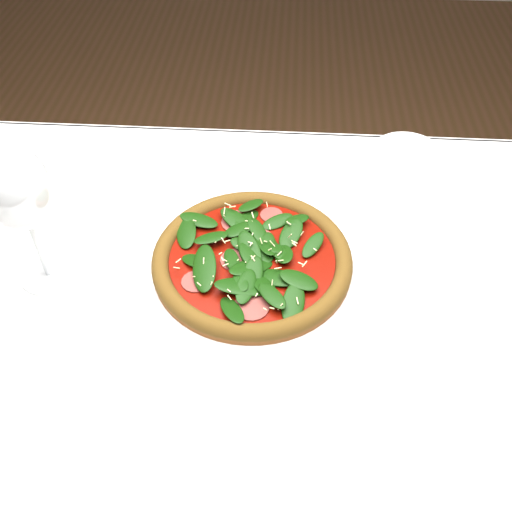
{
  "coord_description": "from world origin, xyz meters",
  "views": [
    {
      "loc": [
        0.04,
        -0.56,
        1.39
      ],
      "look_at": [
        0.0,
        0.04,
        0.77
      ],
      "focal_mm": 40.0,
      "sensor_mm": 36.0,
      "label": 1
    }
  ],
  "objects": [
    {
      "name": "ground",
      "position": [
        0.0,
        0.0,
        0.0
      ],
      "size": [
        6.0,
        6.0,
        0.0
      ],
      "primitive_type": "plane",
      "color": "brown",
      "rests_on": "ground"
    },
    {
      "name": "dining_table",
      "position": [
        0.0,
        0.0,
        0.65
      ],
      "size": [
        1.21,
        0.81,
        0.75
      ],
      "color": "silver",
      "rests_on": "ground"
    },
    {
      "name": "wine_glass",
      "position": [
        -0.31,
        -0.0,
        0.91
      ],
      "size": [
        0.09,
        0.09,
        0.23
      ],
      "color": "silver",
      "rests_on": "dining_table"
    },
    {
      "name": "pizza",
      "position": [
        -0.0,
        0.03,
        0.78
      ],
      "size": [
        0.3,
        0.3,
        0.04
      ],
      "rotation": [
        0.0,
        0.0,
        0.01
      ],
      "color": "brown",
      "rests_on": "plate"
    },
    {
      "name": "saucer_far",
      "position": [
        0.27,
        0.34,
        0.76
      ],
      "size": [
        0.13,
        0.13,
        0.01
      ],
      "color": "white",
      "rests_on": "dining_table"
    },
    {
      "name": "plate",
      "position": [
        -0.0,
        0.03,
        0.76
      ],
      "size": [
        0.35,
        0.35,
        0.01
      ],
      "color": "white",
      "rests_on": "dining_table"
    }
  ]
}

